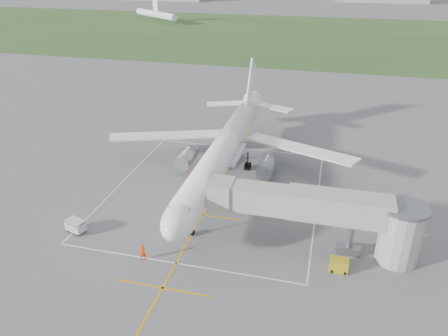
% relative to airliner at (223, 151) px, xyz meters
% --- Properties ---
extents(ground, '(700.00, 700.00, 0.00)m').
position_rel_airliner_xyz_m(ground, '(0.00, -0.75, -4.39)').
color(ground, '#535356').
rests_on(ground, ground).
extents(grass_strip, '(700.00, 120.00, 0.02)m').
position_rel_airliner_xyz_m(grass_strip, '(0.00, 129.25, -4.38)').
color(grass_strip, '#2F4E22').
rests_on(grass_strip, ground).
extents(apron_markings, '(28.20, 60.00, 0.01)m').
position_rel_airliner_xyz_m(apron_markings, '(0.00, -6.57, -4.38)').
color(apron_markings, orange).
rests_on(apron_markings, ground).
extents(airliner, '(38.93, 46.75, 13.52)m').
position_rel_airliner_xyz_m(airliner, '(0.00, 0.00, 0.00)').
color(airliner, white).
rests_on(airliner, ground).
extents(jet_bridge, '(23.40, 5.00, 7.20)m').
position_rel_airliner_xyz_m(jet_bridge, '(15.72, -14.25, 0.35)').
color(jet_bridge, gray).
rests_on(jet_bridge, ground).
extents(gpu_unit, '(1.92, 1.37, 1.44)m').
position_rel_airliner_xyz_m(gpu_unit, '(17.02, -17.65, -3.68)').
color(gpu_unit, '#B39916').
rests_on(gpu_unit, ground).
extents(baggage_cart, '(2.60, 1.99, 1.60)m').
position_rel_airliner_xyz_m(baggage_cart, '(-13.66, -18.05, -3.57)').
color(baggage_cart, silver).
rests_on(baggage_cart, ground).
extents(ramp_worker_nose, '(0.81, 0.66, 1.93)m').
position_rel_airliner_xyz_m(ramp_worker_nose, '(-3.70, -21.00, -3.43)').
color(ramp_worker_nose, '#FF4308').
rests_on(ramp_worker_nose, ground).
extents(ramp_worker_wing, '(0.97, 0.99, 1.60)m').
position_rel_airliner_xyz_m(ramp_worker_wing, '(-4.40, -2.00, -3.59)').
color(ramp_worker_wing, orange).
rests_on(ramp_worker_wing, ground).
extents(distant_aircraft, '(184.10, 49.30, 8.85)m').
position_rel_airliner_xyz_m(distant_aircraft, '(6.89, 163.51, -0.80)').
color(distant_aircraft, white).
rests_on(distant_aircraft, ground).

